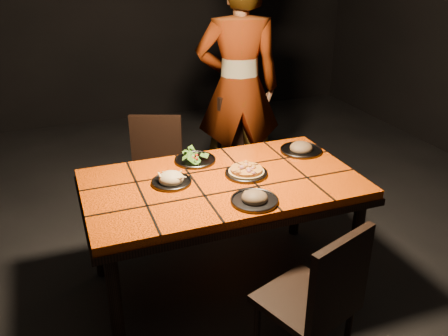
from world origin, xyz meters
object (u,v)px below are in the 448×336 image
object	(u,v)px
chair_far_left	(156,166)
dining_table	(222,192)
chair_near	(319,297)
chair_far_right	(245,141)
diner	(238,88)
plate_pasta	(171,180)
plate_pizza	(246,172)

from	to	relation	value
chair_far_left	dining_table	bearing A→B (deg)	-54.65
dining_table	chair_near	distance (m)	0.88
dining_table	chair_near	bearing A→B (deg)	-78.88
chair_far_right	diner	size ratio (longest dim) A/B	0.47
chair_near	diner	xyz separation A→B (m)	(0.40, 2.00, 0.44)
chair_far_left	chair_far_right	distance (m)	0.83
chair_near	plate_pasta	xyz separation A→B (m)	(-0.46, 0.91, 0.27)
chair_far_right	dining_table	bearing A→B (deg)	-134.27
plate_pizza	plate_pasta	bearing A→B (deg)	173.94
plate_pizza	chair_near	bearing A→B (deg)	-89.42
chair_far_left	chair_far_right	size ratio (longest dim) A/B	0.96
chair_near	diner	bearing A→B (deg)	-121.39
dining_table	chair_far_right	world-z (taller)	chair_far_right
chair_far_right	plate_pizza	xyz separation A→B (m)	(-0.45, -1.05, 0.25)
chair_far_right	plate_pasta	world-z (taller)	chair_far_right
dining_table	plate_pizza	size ratio (longest dim) A/B	6.10
chair_far_left	diner	size ratio (longest dim) A/B	0.45
diner	plate_pasta	world-z (taller)	diner
dining_table	chair_far_left	distance (m)	0.92
chair_near	chair_far_right	xyz separation A→B (m)	(0.44, 1.91, 0.01)
dining_table	plate_pizza	xyz separation A→B (m)	(0.16, 0.01, 0.10)
diner	chair_far_left	bearing A→B (deg)	33.01
chair_far_right	plate_pasta	bearing A→B (deg)	-146.47
chair_far_left	chair_far_right	xyz separation A→B (m)	(0.81, 0.18, 0.02)
chair_near	diner	size ratio (longest dim) A/B	0.46
diner	chair_near	bearing A→B (deg)	92.47
chair_far_left	plate_pasta	size ratio (longest dim) A/B	3.68
plate_pizza	dining_table	bearing A→B (deg)	-174.83
chair_far_left	chair_far_right	bearing A→B (deg)	34.71
plate_pasta	plate_pizza	bearing A→B (deg)	-6.06
chair_far_left	diner	distance (m)	0.94
chair_near	plate_pasta	distance (m)	1.06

